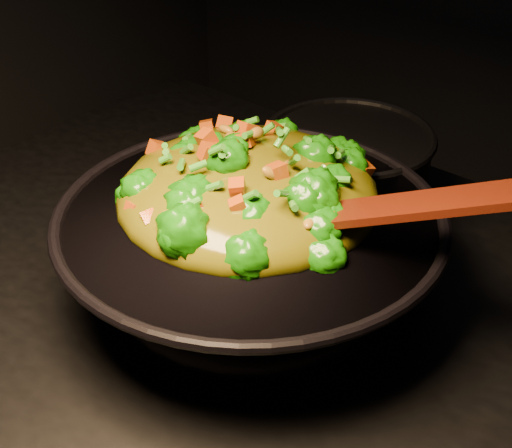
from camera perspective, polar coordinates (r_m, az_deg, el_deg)
The scene contains 4 objects.
wok at distance 0.90m, azimuth -0.41°, elevation -2.64°, with size 0.43×0.43×0.12m, color black, non-canonical shape.
stir_fry at distance 0.87m, azimuth -0.62°, elevation 4.73°, with size 0.30×0.30×0.10m, color #176B07, non-canonical shape.
spatula at distance 0.79m, azimuth 9.68°, elevation 1.12°, with size 0.33×0.05×0.01m, color #3E1C08.
back_pot at distance 1.07m, azimuth 6.58°, elevation 3.65°, with size 0.22×0.22×0.13m, color black.
Camera 1 is at (0.43, -0.53, 1.49)m, focal length 55.00 mm.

